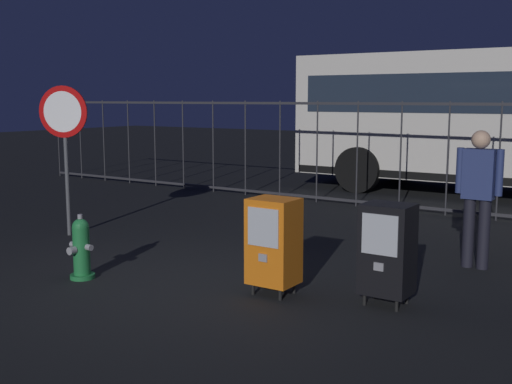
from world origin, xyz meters
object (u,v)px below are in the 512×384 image
Objects in this scene: fire_hydrant at (81,249)px; stop_sign at (64,129)px; newspaper_box_primary at (387,249)px; pedestrian at (478,191)px; newspaper_box_secondary at (274,241)px.

stop_sign is (-1.97, 1.46, 1.25)m from fire_hydrant.
newspaper_box_primary is 0.46× the size of stop_sign.
stop_sign is (-5.22, 0.40, 1.03)m from newspaper_box_primary.
newspaper_box_primary is 1.98m from pedestrian.
stop_sign is at bearing 175.61° from newspaper_box_primary.
pedestrian is (1.49, 2.24, 0.38)m from newspaper_box_secondary.
pedestrian is (0.37, 1.91, 0.38)m from newspaper_box_primary.
newspaper_box_primary and newspaper_box_secondary have the same top height.
pedestrian is (5.59, 1.51, -0.65)m from stop_sign.
newspaper_box_primary is (3.25, 1.05, 0.22)m from fire_hydrant.
pedestrian is at bearing 56.45° from newspaper_box_secondary.
newspaper_box_secondary is (2.13, 0.72, 0.22)m from fire_hydrant.
fire_hydrant is 0.45× the size of pedestrian.
pedestrian reaches higher than newspaper_box_primary.
fire_hydrant is 2.75m from stop_sign.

